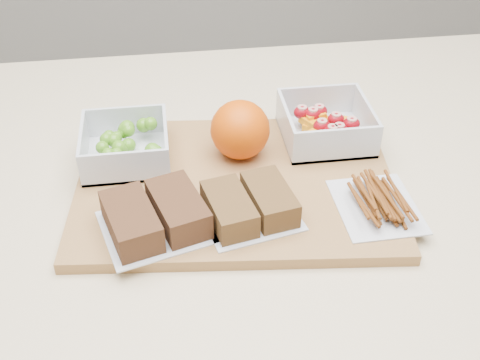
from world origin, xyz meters
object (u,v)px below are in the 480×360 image
(cutting_board, at_px, (236,185))
(sandwich_bag_left, at_px, (155,216))
(fruit_container, at_px, (325,126))
(pretzel_bag, at_px, (378,199))
(orange, at_px, (240,130))
(sandwich_bag_center, at_px, (250,205))
(grape_container, at_px, (127,145))

(cutting_board, relative_size, sandwich_bag_left, 2.79)
(fruit_container, xyz_separation_m, sandwich_bag_left, (-0.25, -0.16, -0.00))
(pretzel_bag, bearing_deg, sandwich_bag_left, -179.89)
(cutting_board, distance_m, orange, 0.08)
(sandwich_bag_center, distance_m, pretzel_bag, 0.16)
(orange, relative_size, pretzel_bag, 0.67)
(cutting_board, distance_m, grape_container, 0.16)
(cutting_board, bearing_deg, sandwich_bag_center, -78.03)
(sandwich_bag_left, xyz_separation_m, sandwich_bag_center, (0.11, 0.01, -0.00))
(cutting_board, relative_size, fruit_container, 3.40)
(orange, relative_size, sandwich_bag_center, 0.62)
(fruit_container, xyz_separation_m, sandwich_bag_center, (-0.13, -0.16, -0.00))
(cutting_board, bearing_deg, grape_container, 159.48)
(fruit_container, bearing_deg, cutting_board, -149.94)
(fruit_container, height_order, pretzel_bag, fruit_container)
(sandwich_bag_left, relative_size, sandwich_bag_center, 1.13)
(fruit_container, bearing_deg, sandwich_bag_left, -146.92)
(cutting_board, xyz_separation_m, orange, (0.01, 0.06, 0.05))
(fruit_container, distance_m, orange, 0.13)
(sandwich_bag_center, bearing_deg, orange, 87.18)
(fruit_container, relative_size, sandwich_bag_left, 0.82)
(fruit_container, relative_size, pretzel_bag, 1.01)
(cutting_board, xyz_separation_m, grape_container, (-0.14, 0.07, 0.03))
(fruit_container, height_order, orange, orange)
(grape_container, distance_m, sandwich_bag_center, 0.21)
(cutting_board, xyz_separation_m, pretzel_bag, (0.17, -0.08, 0.02))
(grape_container, height_order, sandwich_bag_left, grape_container)
(orange, bearing_deg, sandwich_bag_center, -92.82)
(sandwich_bag_left, xyz_separation_m, pretzel_bag, (0.28, 0.00, -0.01))
(grape_container, xyz_separation_m, orange, (0.16, -0.01, 0.02))
(sandwich_bag_left, bearing_deg, sandwich_bag_center, 3.30)
(sandwich_bag_center, bearing_deg, grape_container, 135.98)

